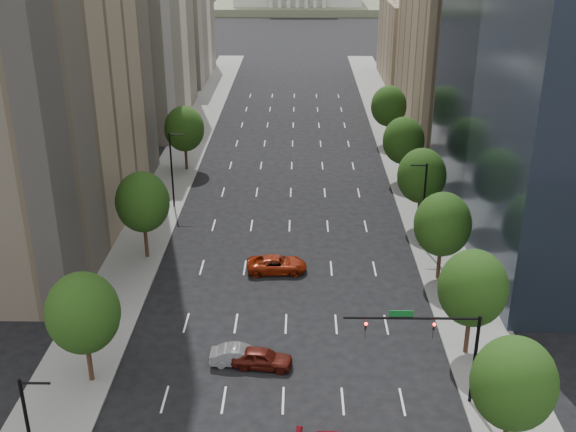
# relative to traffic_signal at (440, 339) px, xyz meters

# --- Properties ---
(sidewalk_left) EXTENTS (6.00, 200.00, 0.15)m
(sidewalk_left) POSITION_rel_traffic_signal_xyz_m (-26.03, 30.00, -5.10)
(sidewalk_left) COLOR slate
(sidewalk_left) RESTS_ON ground
(sidewalk_right) EXTENTS (6.00, 200.00, 0.15)m
(sidewalk_right) POSITION_rel_traffic_signal_xyz_m (4.97, 30.00, -5.10)
(sidewalk_right) COLOR slate
(sidewalk_right) RESTS_ON ground
(midrise_cream_left) EXTENTS (14.00, 30.00, 35.00)m
(midrise_cream_left) POSITION_rel_traffic_signal_xyz_m (-35.53, 73.00, 12.33)
(midrise_cream_left) COLOR beige
(midrise_cream_left) RESTS_ON ground
(filler_left) EXTENTS (14.00, 26.00, 18.00)m
(filler_left) POSITION_rel_traffic_signal_xyz_m (-35.53, 106.00, 3.83)
(filler_left) COLOR beige
(filler_left) RESTS_ON ground
(parking_tan_right) EXTENTS (14.00, 30.00, 30.00)m
(parking_tan_right) POSITION_rel_traffic_signal_xyz_m (14.47, 70.00, 9.83)
(parking_tan_right) COLOR #8C7759
(parking_tan_right) RESTS_ON ground
(filler_right) EXTENTS (14.00, 26.00, 16.00)m
(filler_right) POSITION_rel_traffic_signal_xyz_m (14.47, 103.00, 2.83)
(filler_right) COLOR #8C7759
(filler_right) RESTS_ON ground
(tree_right_0) EXTENTS (5.20, 5.20, 8.39)m
(tree_right_0) POSITION_rel_traffic_signal_xyz_m (3.47, -5.00, 0.22)
(tree_right_0) COLOR #382316
(tree_right_0) RESTS_ON ground
(tree_right_1) EXTENTS (5.20, 5.20, 8.75)m
(tree_right_1) POSITION_rel_traffic_signal_xyz_m (3.47, 6.00, 0.58)
(tree_right_1) COLOR #382316
(tree_right_1) RESTS_ON ground
(tree_right_2) EXTENTS (5.20, 5.20, 8.61)m
(tree_right_2) POSITION_rel_traffic_signal_xyz_m (3.47, 18.00, 0.43)
(tree_right_2) COLOR #382316
(tree_right_2) RESTS_ON ground
(tree_right_3) EXTENTS (5.20, 5.20, 8.89)m
(tree_right_3) POSITION_rel_traffic_signal_xyz_m (3.47, 30.00, 0.72)
(tree_right_3) COLOR #382316
(tree_right_3) RESTS_ON ground
(tree_right_4) EXTENTS (5.20, 5.20, 8.46)m
(tree_right_4) POSITION_rel_traffic_signal_xyz_m (3.47, 44.00, 0.29)
(tree_right_4) COLOR #382316
(tree_right_4) RESTS_ON ground
(tree_right_5) EXTENTS (5.20, 5.20, 8.75)m
(tree_right_5) POSITION_rel_traffic_signal_xyz_m (3.47, 60.00, 0.58)
(tree_right_5) COLOR #382316
(tree_right_5) RESTS_ON ground
(tree_left_0) EXTENTS (5.20, 5.20, 8.75)m
(tree_left_0) POSITION_rel_traffic_signal_xyz_m (-24.53, 2.00, 0.58)
(tree_left_0) COLOR #382316
(tree_left_0) RESTS_ON ground
(tree_left_1) EXTENTS (5.20, 5.20, 8.97)m
(tree_left_1) POSITION_rel_traffic_signal_xyz_m (-24.53, 22.00, 0.79)
(tree_left_1) COLOR #382316
(tree_left_1) RESTS_ON ground
(tree_left_2) EXTENTS (5.20, 5.20, 8.68)m
(tree_left_2) POSITION_rel_traffic_signal_xyz_m (-24.53, 48.00, 0.50)
(tree_left_2) COLOR #382316
(tree_left_2) RESTS_ON ground
(streetlight_rn) EXTENTS (1.70, 0.20, 9.00)m
(streetlight_rn) POSITION_rel_traffic_signal_xyz_m (2.91, 25.00, -0.33)
(streetlight_rn) COLOR black
(streetlight_rn) RESTS_ON ground
(streetlight_ln) EXTENTS (1.70, 0.20, 9.00)m
(streetlight_ln) POSITION_rel_traffic_signal_xyz_m (-23.96, 35.00, -0.33)
(streetlight_ln) COLOR black
(streetlight_ln) RESTS_ON ground
(traffic_signal) EXTENTS (9.12, 0.40, 7.38)m
(traffic_signal) POSITION_rel_traffic_signal_xyz_m (0.00, 0.00, 0.00)
(traffic_signal) COLOR black
(traffic_signal) RESTS_ON ground
(foothills) EXTENTS (720.00, 413.00, 263.00)m
(foothills) POSITION_rel_traffic_signal_xyz_m (24.14, 569.40, -42.95)
(foothills) COLOR olive
(foothills) RESTS_ON ground
(car_maroon) EXTENTS (4.77, 2.39, 1.56)m
(car_maroon) POSITION_rel_traffic_signal_xyz_m (-12.19, 3.96, -4.39)
(car_maroon) COLOR #4A130C
(car_maroon) RESTS_ON ground
(car_silver) EXTENTS (4.49, 1.62, 1.47)m
(car_silver) POSITION_rel_traffic_signal_xyz_m (-13.90, 4.34, -4.44)
(car_silver) COLOR #949499
(car_silver) RESTS_ON ground
(car_red_far) EXTENTS (5.84, 2.97, 1.58)m
(car_red_far) POSITION_rel_traffic_signal_xyz_m (-11.58, 19.26, -4.38)
(car_red_far) COLOR maroon
(car_red_far) RESTS_ON ground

